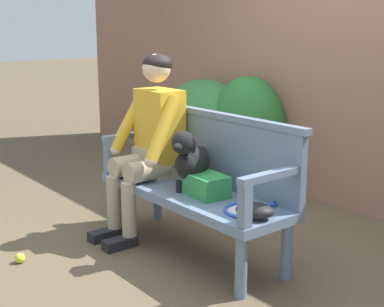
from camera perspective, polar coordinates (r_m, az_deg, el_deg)
ground_plane at (r=3.80m, az=0.00°, el=-10.10°), size 40.00×40.00×0.00m
brick_garden_fence at (r=4.76m, az=16.39°, el=7.76°), size 8.00×0.30×2.19m
hedge_bush_mid_left at (r=5.50m, az=1.32°, el=2.61°), size 1.13×0.79×0.98m
hedge_bush_far_left at (r=5.15m, az=5.76°, el=2.19°), size 0.79×0.63×1.05m
hedge_bush_far_right at (r=5.43m, az=2.15°, el=1.23°), size 1.14×1.07×0.75m
garden_bench at (r=3.67m, az=0.00°, el=-4.73°), size 1.50×0.50×0.43m
bench_backrest at (r=3.72m, az=2.62°, el=0.54°), size 1.54×0.06×0.50m
bench_armrest_left_end at (r=4.11m, az=-7.17°, el=0.94°), size 0.06×0.50×0.28m
bench_armrest_right_end at (r=3.03m, az=7.16°, el=-3.55°), size 0.06×0.50×0.28m
person_seated at (r=3.93m, az=-4.32°, el=1.53°), size 0.56×0.65×1.30m
dog_on_bench at (r=3.58m, az=-0.19°, el=-0.69°), size 0.31×0.41×0.42m
tennis_racket at (r=3.27m, az=6.22°, el=-5.77°), size 0.32×0.57×0.03m
baseball_glove at (r=3.15m, az=6.49°, el=-5.87°), size 0.27×0.25×0.09m
sports_bag at (r=3.52m, az=1.46°, el=-3.29°), size 0.30×0.23×0.14m
tennis_ball at (r=3.79m, az=-17.35°, el=-10.27°), size 0.07×0.07×0.07m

